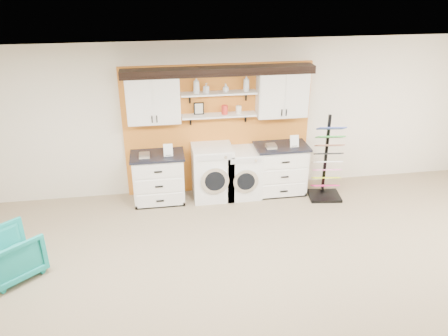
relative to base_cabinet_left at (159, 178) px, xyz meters
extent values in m
plane|color=white|center=(1.13, -3.64, 2.34)|extent=(10.00, 10.00, 0.00)
plane|color=silver|center=(1.13, 0.36, 0.94)|extent=(10.00, 0.00, 10.00)
cube|color=orange|center=(1.13, 0.32, 0.74)|extent=(3.40, 0.07, 2.40)
cube|color=white|center=(0.00, 0.16, 1.42)|extent=(0.90, 0.34, 0.84)
cube|color=white|center=(-0.22, -0.02, 1.42)|extent=(0.42, 0.01, 0.78)
cube|color=white|center=(0.22, -0.02, 1.42)|extent=(0.42, 0.01, 0.78)
cube|color=white|center=(2.26, 0.16, 1.42)|extent=(0.90, 0.34, 0.84)
cube|color=white|center=(2.04, -0.02, 1.42)|extent=(0.42, 0.01, 0.78)
cube|color=white|center=(2.48, -0.02, 1.42)|extent=(0.42, 0.01, 0.78)
cube|color=white|center=(1.13, 0.16, 1.07)|extent=(1.32, 0.28, 0.03)
cube|color=white|center=(1.13, 0.16, 1.47)|extent=(1.32, 0.28, 0.03)
cube|color=black|center=(1.13, 0.18, 1.87)|extent=(3.30, 0.40, 0.10)
cube|color=black|center=(1.13, -0.01, 1.81)|extent=(3.30, 0.04, 0.04)
cube|color=black|center=(0.78, 0.21, 1.19)|extent=(0.18, 0.02, 0.22)
cube|color=beige|center=(0.78, 0.20, 1.19)|extent=(0.14, 0.01, 0.18)
cylinder|color=red|center=(1.23, 0.16, 1.16)|extent=(0.11, 0.11, 0.16)
cylinder|color=silver|center=(1.48, 0.16, 1.15)|extent=(0.10, 0.10, 0.14)
cube|color=white|center=(0.00, 0.01, -0.02)|extent=(0.88, 0.60, 0.88)
cube|color=black|center=(0.00, -0.26, -0.43)|extent=(0.88, 0.06, 0.07)
cube|color=black|center=(0.00, 0.01, 0.44)|extent=(0.94, 0.66, 0.04)
cube|color=white|center=(0.00, -0.30, 0.27)|extent=(0.81, 0.02, 0.25)
cube|color=white|center=(0.00, -0.30, -0.02)|extent=(0.81, 0.02, 0.25)
cube|color=white|center=(0.00, -0.30, -0.30)|extent=(0.81, 0.02, 0.25)
cube|color=white|center=(2.26, 0.01, -0.01)|extent=(0.91, 0.60, 0.91)
cube|color=black|center=(2.26, -0.26, -0.43)|extent=(0.91, 0.06, 0.07)
cube|color=black|center=(2.26, 0.01, 0.47)|extent=(0.97, 0.66, 0.04)
cube|color=white|center=(2.26, -0.30, 0.29)|extent=(0.83, 0.02, 0.25)
cube|color=white|center=(2.26, -0.30, -0.01)|extent=(0.83, 0.02, 0.25)
cube|color=white|center=(2.26, -0.30, -0.30)|extent=(0.83, 0.02, 0.25)
cube|color=white|center=(0.98, 0.01, 0.04)|extent=(0.72, 0.66, 1.00)
cube|color=silver|center=(0.98, -0.33, 0.47)|extent=(0.61, 0.02, 0.11)
cylinder|color=silver|center=(0.98, -0.33, 0.03)|extent=(0.51, 0.05, 0.51)
cylinder|color=black|center=(0.98, -0.35, 0.03)|extent=(0.36, 0.03, 0.36)
cube|color=white|center=(1.53, 0.01, -0.01)|extent=(0.65, 0.66, 0.90)
cube|color=silver|center=(1.53, -0.33, 0.37)|extent=(0.55, 0.02, 0.09)
cylinder|color=silver|center=(1.53, -0.33, -0.03)|extent=(0.46, 0.05, 0.46)
cylinder|color=black|center=(1.53, -0.35, -0.03)|extent=(0.32, 0.03, 0.32)
cube|color=black|center=(3.03, -0.36, -0.43)|extent=(0.62, 0.54, 0.06)
cube|color=black|center=(3.05, -0.20, 0.34)|extent=(0.05, 0.05, 1.51)
cube|color=#C61765|center=(3.03, -0.35, -0.23)|extent=(0.50, 0.32, 0.14)
cube|color=#B9DB17|center=(3.03, -0.35, -0.07)|extent=(0.50, 0.32, 0.14)
cube|color=#CE5B9C|center=(3.03, -0.35, 0.09)|extent=(0.50, 0.32, 0.14)
cube|color=white|center=(3.03, -0.35, 0.25)|extent=(0.50, 0.32, 0.14)
cube|color=black|center=(3.03, -0.35, 0.41)|extent=(0.50, 0.32, 0.14)
cube|color=brown|center=(3.03, -0.35, 0.57)|extent=(0.50, 0.32, 0.14)
cube|color=green|center=(3.03, -0.35, 0.73)|extent=(0.50, 0.32, 0.14)
cube|color=#2E41A3|center=(3.03, -0.35, 0.89)|extent=(0.50, 0.32, 0.14)
imported|color=#118782|center=(-2.06, -1.81, -0.13)|extent=(1.02, 1.01, 0.67)
imported|color=silver|center=(0.74, 0.16, 1.63)|extent=(0.16, 0.16, 0.29)
imported|color=silver|center=(0.91, 0.16, 1.57)|extent=(0.11, 0.11, 0.17)
imported|color=silver|center=(1.25, 0.16, 1.56)|extent=(0.16, 0.16, 0.14)
imported|color=silver|center=(1.61, 0.16, 1.63)|extent=(0.15, 0.15, 0.29)
camera|label=1|loc=(0.06, -7.14, 3.48)|focal=35.00mm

